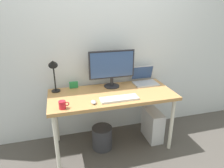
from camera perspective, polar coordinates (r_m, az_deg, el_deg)
The scene contains 12 objects.
ground_plane at distance 2.83m, azimuth 0.00°, elevation -16.72°, with size 6.00×6.00×0.00m, color #4C4742.
back_wall at distance 2.66m, azimuth -2.32°, elevation 11.62°, with size 4.40×0.04×2.60m, color silver.
desk at distance 2.47m, azimuth 0.00°, elevation -4.00°, with size 1.52×0.68×0.76m.
monitor at distance 2.55m, azimuth -0.05°, elevation 5.02°, with size 0.59×0.20×0.48m.
laptop at distance 2.79m, azimuth 9.17°, elevation 1.44°, with size 0.32×0.28×0.23m.
desk_lamp at distance 2.46m, azimuth -16.43°, elevation 4.38°, with size 0.11×0.16×0.44m.
keyboard at distance 2.27m, azimuth 2.09°, elevation -4.21°, with size 0.44×0.14×0.02m, color silver.
mouse at distance 2.19m, azimuth -5.30°, elevation -5.17°, with size 0.06×0.09×0.03m, color #B2B2B7.
coffee_mug at distance 2.13m, azimuth -13.97°, elevation -5.79°, with size 0.11×0.07×0.08m.
photo_frame at distance 2.62m, azimuth -10.90°, elevation -0.24°, with size 0.11×0.02×0.09m, color #268C4C.
computer_tower at distance 2.88m, azimuth 11.52°, elevation -11.36°, with size 0.18×0.36×0.42m, color silver.
wastebasket at distance 2.69m, azimuth -2.82°, elevation -15.05°, with size 0.26×0.26×0.30m, color #333338.
Camera 1 is at (-0.59, -2.15, 1.74)m, focal length 31.98 mm.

